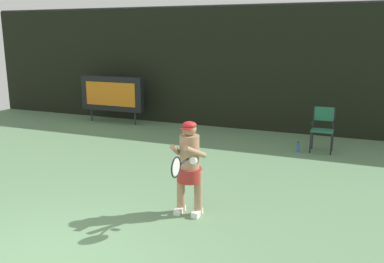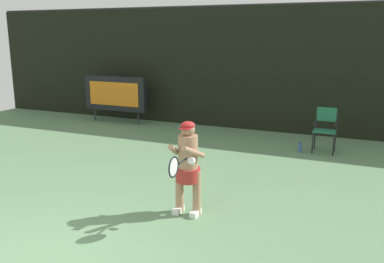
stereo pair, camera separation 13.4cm
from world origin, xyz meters
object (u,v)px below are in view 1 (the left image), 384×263
Objects in this scene: tennis_player at (189,164)px; tennis_racket at (177,167)px; water_bottle at (298,147)px; umpire_chair at (323,127)px; scoreboard at (112,94)px.

tennis_player is 2.51× the size of tennis_racket.
water_bottle is 4.50m from tennis_player.
tennis_player is at bearing 102.41° from tennis_racket.
umpire_chair is 4.87m from tennis_player.
umpire_chair is at bearing -8.17° from scoreboard.
tennis_racket reaches higher than water_bottle.
umpire_chair is at bearing 29.02° from water_bottle.
scoreboard is 8.30× the size of water_bottle.
scoreboard is 2.04× the size of umpire_chair.
umpire_chair is (6.60, -0.95, -0.33)m from scoreboard.
umpire_chair is at bearing 70.79° from tennis_player.
tennis_racket is (-1.01, -4.94, 0.86)m from water_bottle.
umpire_chair is 0.72× the size of tennis_player.
scoreboard is 3.65× the size of tennis_racket.
tennis_player is (5.00, -5.55, -0.12)m from scoreboard.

